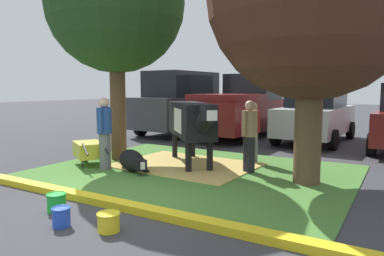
% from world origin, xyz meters
% --- Properties ---
extents(ground_plane, '(80.00, 80.00, 0.00)m').
position_xyz_m(ground_plane, '(0.00, 0.00, 0.00)').
color(ground_plane, '#38383D').
extents(grass_island, '(6.72, 5.20, 0.02)m').
position_xyz_m(grass_island, '(-0.01, 2.48, 0.01)').
color(grass_island, '#477A33').
rests_on(grass_island, ground).
extents(curb_yellow, '(7.92, 0.24, 0.12)m').
position_xyz_m(curb_yellow, '(-0.01, -0.27, 0.06)').
color(curb_yellow, yellow).
rests_on(curb_yellow, ground).
extents(hay_bedding, '(3.30, 2.53, 0.04)m').
position_xyz_m(hay_bedding, '(-0.49, 2.87, 0.03)').
color(hay_bedding, tan).
rests_on(hay_bedding, ground).
extents(shade_tree_left, '(3.48, 3.48, 5.74)m').
position_xyz_m(shade_tree_left, '(-2.42, 2.66, 3.97)').
color(shade_tree_left, brown).
rests_on(shade_tree_left, ground).
extents(cow_holstein, '(2.43, 2.53, 1.56)m').
position_xyz_m(cow_holstein, '(-0.39, 2.99, 1.10)').
color(cow_holstein, black).
rests_on(cow_holstein, ground).
extents(calf_lying, '(1.28, 0.99, 0.48)m').
position_xyz_m(calf_lying, '(-1.27, 1.82, 0.24)').
color(calf_lying, black).
rests_on(calf_lying, ground).
extents(person_handler, '(0.34, 0.50, 1.66)m').
position_xyz_m(person_handler, '(-1.91, 1.62, 0.90)').
color(person_handler, slate).
rests_on(person_handler, ground).
extents(person_visitor_near, '(0.44, 0.36, 1.52)m').
position_xyz_m(person_visitor_near, '(0.76, 4.05, 0.81)').
color(person_visitor_near, slate).
rests_on(person_visitor_near, ground).
extents(person_visitor_far, '(0.34, 0.52, 1.61)m').
position_xyz_m(person_visitor_far, '(1.08, 3.01, 0.86)').
color(person_visitor_far, black).
rests_on(person_visitor_far, ground).
extents(wheelbarrow, '(1.52, 1.17, 0.63)m').
position_xyz_m(wheelbarrow, '(-2.55, 1.73, 0.39)').
color(wheelbarrow, gold).
rests_on(wheelbarrow, ground).
extents(bucket_green, '(0.30, 0.30, 0.28)m').
position_xyz_m(bucket_green, '(-0.52, -0.87, 0.15)').
color(bucket_green, green).
rests_on(bucket_green, ground).
extents(bucket_blue, '(0.26, 0.26, 0.27)m').
position_xyz_m(bucket_blue, '(0.04, -1.24, 0.14)').
color(bucket_blue, blue).
rests_on(bucket_blue, ground).
extents(bucket_yellow, '(0.31, 0.31, 0.25)m').
position_xyz_m(bucket_yellow, '(0.72, -1.04, 0.13)').
color(bucket_yellow, yellow).
rests_on(bucket_yellow, ground).
extents(suv_dark_grey, '(2.28, 4.68, 2.52)m').
position_xyz_m(suv_dark_grey, '(-3.88, 8.11, 1.27)').
color(suv_dark_grey, '#3D3D42').
rests_on(suv_dark_grey, ground).
extents(pickup_truck_maroon, '(2.40, 5.48, 2.42)m').
position_xyz_m(pickup_truck_maroon, '(-1.37, 8.60, 1.11)').
color(pickup_truck_maroon, maroon).
rests_on(pickup_truck_maroon, ground).
extents(hatchback_white, '(2.17, 4.48, 2.02)m').
position_xyz_m(hatchback_white, '(1.34, 8.51, 0.98)').
color(hatchback_white, '#B7B7BC').
rests_on(hatchback_white, ground).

